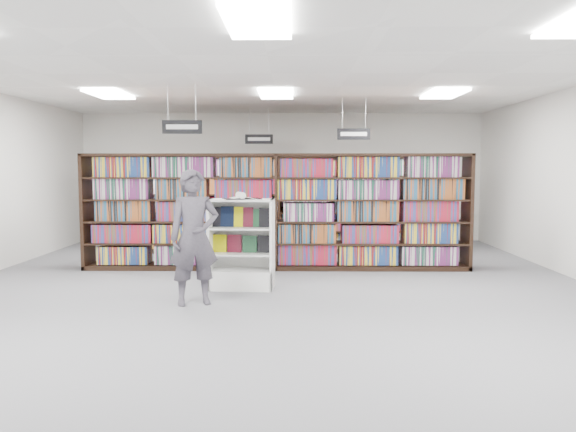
{
  "coord_description": "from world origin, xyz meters",
  "views": [
    {
      "loc": [
        0.33,
        -8.19,
        1.86
      ],
      "look_at": [
        0.23,
        0.5,
        1.1
      ],
      "focal_mm": 35.0,
      "sensor_mm": 36.0,
      "label": 1
    }
  ],
  "objects_px": {
    "open_book": "(241,197)",
    "shopper": "(194,237)",
    "bookshelf_row_near": "(276,212)",
    "endcap_display": "(242,258)"
  },
  "relations": [
    {
      "from": "open_book",
      "to": "shopper",
      "type": "distance_m",
      "value": 1.22
    },
    {
      "from": "bookshelf_row_near",
      "to": "endcap_display",
      "type": "distance_m",
      "value": 1.84
    },
    {
      "from": "bookshelf_row_near",
      "to": "open_book",
      "type": "distance_m",
      "value": 1.83
    },
    {
      "from": "bookshelf_row_near",
      "to": "open_book",
      "type": "height_order",
      "value": "bookshelf_row_near"
    },
    {
      "from": "open_book",
      "to": "bookshelf_row_near",
      "type": "bearing_deg",
      "value": 57.01
    },
    {
      "from": "endcap_display",
      "to": "open_book",
      "type": "distance_m",
      "value": 0.94
    },
    {
      "from": "endcap_display",
      "to": "shopper",
      "type": "height_order",
      "value": "shopper"
    },
    {
      "from": "open_book",
      "to": "shopper",
      "type": "height_order",
      "value": "shopper"
    },
    {
      "from": "endcap_display",
      "to": "shopper",
      "type": "bearing_deg",
      "value": -115.08
    },
    {
      "from": "endcap_display",
      "to": "open_book",
      "type": "relative_size",
      "value": 2.21
    }
  ]
}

